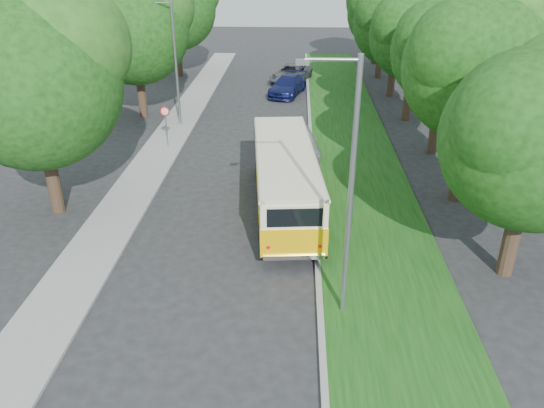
{
  "coord_description": "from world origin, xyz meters",
  "views": [
    {
      "loc": [
        2.72,
        -16.04,
        10.49
      ],
      "look_at": [
        1.86,
        2.08,
        1.5
      ],
      "focal_mm": 35.0,
      "sensor_mm": 36.0,
      "label": 1
    }
  ],
  "objects_px": {
    "lamppost_near": "(348,187)",
    "car_white": "(275,136)",
    "lamppost_far": "(174,60)",
    "car_grey": "(291,74)",
    "vintage_bus": "(285,181)",
    "car_silver": "(301,141)",
    "car_blue": "(288,85)"
  },
  "relations": [
    {
      "from": "lamppost_far",
      "to": "car_silver",
      "type": "bearing_deg",
      "value": -29.82
    },
    {
      "from": "car_white",
      "to": "car_grey",
      "type": "xyz_separation_m",
      "value": [
        0.68,
        15.69,
        -0.01
      ]
    },
    {
      "from": "lamppost_near",
      "to": "vintage_bus",
      "type": "bearing_deg",
      "value": 105.25
    },
    {
      "from": "lamppost_far",
      "to": "car_white",
      "type": "bearing_deg",
      "value": -30.48
    },
    {
      "from": "car_grey",
      "to": "vintage_bus",
      "type": "bearing_deg",
      "value": -72.11
    },
    {
      "from": "car_white",
      "to": "car_blue",
      "type": "height_order",
      "value": "car_white"
    },
    {
      "from": "car_silver",
      "to": "car_blue",
      "type": "height_order",
      "value": "same"
    },
    {
      "from": "lamppost_near",
      "to": "vintage_bus",
      "type": "xyz_separation_m",
      "value": [
        -1.91,
        6.99,
        -2.95
      ]
    },
    {
      "from": "car_silver",
      "to": "lamppost_near",
      "type": "bearing_deg",
      "value": -93.7
    },
    {
      "from": "car_silver",
      "to": "car_blue",
      "type": "relative_size",
      "value": 0.85
    },
    {
      "from": "car_blue",
      "to": "car_grey",
      "type": "height_order",
      "value": "car_grey"
    },
    {
      "from": "car_grey",
      "to": "car_white",
      "type": "bearing_deg",
      "value": -74.72
    },
    {
      "from": "lamppost_near",
      "to": "car_blue",
      "type": "height_order",
      "value": "lamppost_near"
    },
    {
      "from": "vintage_bus",
      "to": "car_grey",
      "type": "xyz_separation_m",
      "value": [
        -0.06,
        23.51,
        -0.7
      ]
    },
    {
      "from": "lamppost_near",
      "to": "car_grey",
      "type": "height_order",
      "value": "lamppost_near"
    },
    {
      "from": "lamppost_near",
      "to": "lamppost_far",
      "type": "relative_size",
      "value": 1.07
    },
    {
      "from": "lamppost_far",
      "to": "lamppost_near",
      "type": "bearing_deg",
      "value": -64.29
    },
    {
      "from": "lamppost_near",
      "to": "car_silver",
      "type": "height_order",
      "value": "lamppost_near"
    },
    {
      "from": "lamppost_near",
      "to": "car_white",
      "type": "bearing_deg",
      "value": 100.11
    },
    {
      "from": "car_silver",
      "to": "car_white",
      "type": "xyz_separation_m",
      "value": [
        -1.43,
        0.73,
        0.01
      ]
    },
    {
      "from": "vintage_bus",
      "to": "car_white",
      "type": "xyz_separation_m",
      "value": [
        -0.74,
        7.82,
        -0.7
      ]
    },
    {
      "from": "lamppost_near",
      "to": "car_grey",
      "type": "distance_m",
      "value": 30.78
    },
    {
      "from": "car_grey",
      "to": "car_blue",
      "type": "bearing_deg",
      "value": -75.34
    },
    {
      "from": "lamppost_far",
      "to": "vintage_bus",
      "type": "distance_m",
      "value": 13.74
    },
    {
      "from": "lamppost_near",
      "to": "car_silver",
      "type": "bearing_deg",
      "value": 94.9
    },
    {
      "from": "lamppost_far",
      "to": "car_grey",
      "type": "xyz_separation_m",
      "value": [
        6.94,
        12.0,
        -3.4
      ]
    },
    {
      "from": "lamppost_far",
      "to": "car_blue",
      "type": "height_order",
      "value": "lamppost_far"
    },
    {
      "from": "car_blue",
      "to": "car_grey",
      "type": "relative_size",
      "value": 0.95
    },
    {
      "from": "lamppost_far",
      "to": "car_white",
      "type": "xyz_separation_m",
      "value": [
        6.27,
        -3.69,
        -3.39
      ]
    },
    {
      "from": "car_silver",
      "to": "car_white",
      "type": "distance_m",
      "value": 1.61
    },
    {
      "from": "car_silver",
      "to": "car_grey",
      "type": "relative_size",
      "value": 0.81
    },
    {
      "from": "lamppost_far",
      "to": "car_blue",
      "type": "relative_size",
      "value": 1.53
    }
  ]
}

